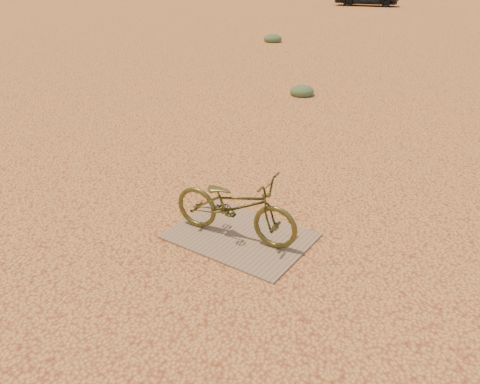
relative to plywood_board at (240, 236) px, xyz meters
The scene contains 5 objects.
ground 0.57m from the plywood_board, 59.08° to the right, with size 120.00×120.00×0.00m, color #E7A757.
plywood_board is the anchor object (origin of this frame).
bicycle 0.41m from the plywood_board, 128.63° to the right, with size 0.52×1.49×0.78m, color #4D4B20.
kale_a 6.47m from the plywood_board, 111.23° to the left, with size 0.56×0.56×0.31m, color #56714A.
kale_c 14.52m from the plywood_board, 119.15° to the left, with size 0.70×0.70×0.39m, color #56714A.
Camera 1 is at (2.27, -3.28, 2.82)m, focal length 35.00 mm.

